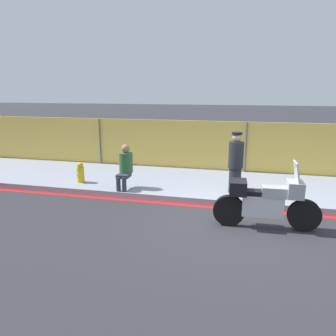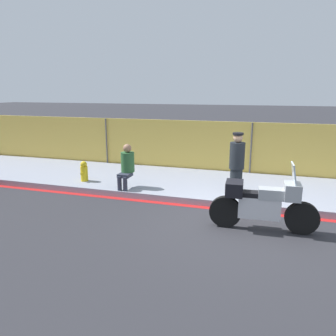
{
  "view_description": "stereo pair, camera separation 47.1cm",
  "coord_description": "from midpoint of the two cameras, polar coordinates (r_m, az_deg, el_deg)",
  "views": [
    {
      "loc": [
        0.09,
        -7.17,
        2.93
      ],
      "look_at": [
        -1.95,
        1.0,
        0.92
      ],
      "focal_mm": 35.0,
      "sensor_mm": 36.0,
      "label": 1
    },
    {
      "loc": [
        0.54,
        -7.05,
        2.93
      ],
      "look_at": [
        -1.95,
        1.0,
        0.92
      ],
      "focal_mm": 35.0,
      "sensor_mm": 36.0,
      "label": 2
    }
  ],
  "objects": [
    {
      "name": "storefront_fence",
      "position": [
        11.49,
        12.26,
        3.18
      ],
      "size": [
        37.99,
        0.17,
        1.89
      ],
      "color": "gold",
      "rests_on": "ground_plane"
    },
    {
      "name": "sidewalk",
      "position": [
        10.02,
        11.66,
        -3.33
      ],
      "size": [
        39.98,
        3.24,
        0.18
      ],
      "color": "#8E93A3",
      "rests_on": "ground_plane"
    },
    {
      "name": "ground_plane",
      "position": [
        7.7,
        10.75,
        -9.2
      ],
      "size": [
        120.0,
        120.0,
        0.0
      ],
      "primitive_type": "plane",
      "color": "#2D2D33"
    },
    {
      "name": "officer_standing",
      "position": [
        8.96,
        10.23,
        0.94
      ],
      "size": [
        0.4,
        0.4,
        1.67
      ],
      "color": "#1E2328",
      "rests_on": "sidewalk"
    },
    {
      "name": "curb_paint_stripe",
      "position": [
        8.43,
        11.08,
        -7.17
      ],
      "size": [
        39.98,
        0.18,
        0.01
      ],
      "color": "red",
      "rests_on": "ground_plane"
    },
    {
      "name": "fire_hydrant",
      "position": [
        10.37,
        -16.27,
        -0.76
      ],
      "size": [
        0.22,
        0.28,
        0.63
      ],
      "color": "gold",
      "rests_on": "sidewalk"
    },
    {
      "name": "motorcycle",
      "position": [
        7.28,
        14.85,
        -5.65
      ],
      "size": [
        2.27,
        0.57,
        1.5
      ],
      "rotation": [
        0.0,
        0.0,
        0.05
      ],
      "color": "black",
      "rests_on": "ground_plane"
    },
    {
      "name": "person_seated_on_curb",
      "position": [
        9.4,
        -8.89,
        0.59
      ],
      "size": [
        0.39,
        0.66,
        1.26
      ],
      "color": "#2D3342",
      "rests_on": "sidewalk"
    }
  ]
}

